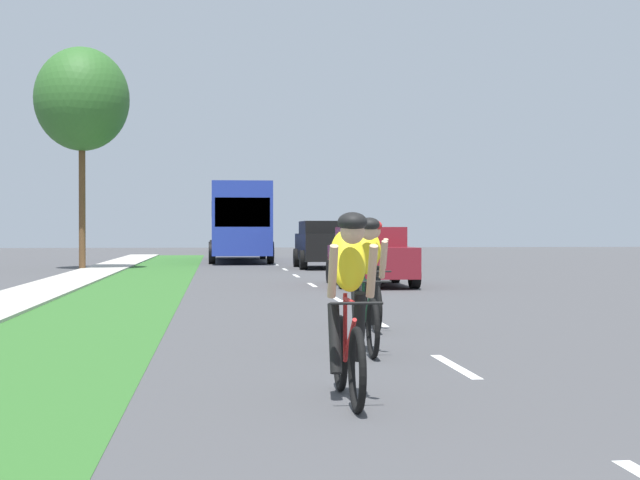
% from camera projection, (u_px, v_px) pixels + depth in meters
% --- Properties ---
extents(ground_plane, '(120.00, 120.00, 0.00)m').
position_uv_depth(ground_plane, '(330.00, 295.00, 21.35)').
color(ground_plane, '#424244').
extents(grass_verge, '(2.58, 70.00, 0.01)m').
position_uv_depth(grass_verge, '(123.00, 296.00, 20.87)').
color(grass_verge, '#2D6026').
rests_on(grass_verge, ground_plane).
extents(sidewalk_concrete, '(1.63, 70.00, 0.10)m').
position_uv_depth(sidewalk_concrete, '(23.00, 297.00, 20.65)').
color(sidewalk_concrete, '#B2ADA3').
rests_on(sidewalk_concrete, ground_plane).
extents(lane_markings_center, '(0.12, 52.71, 0.01)m').
position_uv_depth(lane_markings_center, '(312.00, 285.00, 25.33)').
color(lane_markings_center, white).
rests_on(lane_markings_center, ground_plane).
extents(cyclist_lead, '(0.42, 1.72, 1.58)m').
position_uv_depth(cyclist_lead, '(349.00, 305.00, 8.03)').
color(cyclist_lead, black).
rests_on(cyclist_lead, ground_plane).
extents(cyclist_trailing, '(0.42, 1.72, 1.58)m').
position_uv_depth(cyclist_trailing, '(366.00, 284.00, 11.21)').
color(cyclist_trailing, black).
rests_on(cyclist_trailing, ground_plane).
extents(cyclist_distant, '(0.42, 1.72, 1.58)m').
position_uv_depth(cyclist_distant, '(371.00, 273.00, 13.89)').
color(cyclist_distant, black).
rests_on(cyclist_distant, ground_plane).
extents(sedan_maroon, '(1.98, 4.30, 1.52)m').
position_uv_depth(sedan_maroon, '(371.00, 256.00, 25.07)').
color(sedan_maroon, maroon).
rests_on(sedan_maroon, ground_plane).
extents(suv_black, '(2.15, 4.70, 1.79)m').
position_uv_depth(suv_black, '(325.00, 243.00, 36.66)').
color(suv_black, black).
rests_on(suv_black, ground_plane).
extents(bus_blue, '(2.78, 11.60, 3.48)m').
position_uv_depth(bus_blue, '(239.00, 219.00, 45.08)').
color(bus_blue, '#23389E').
rests_on(bus_blue, ground_plane).
extents(pickup_dark_green, '(2.22, 5.10, 1.64)m').
position_uv_depth(pickup_dark_green, '(236.00, 240.00, 63.58)').
color(pickup_dark_green, '#194C2D').
rests_on(pickup_dark_green, ground_plane).
extents(street_tree_far, '(3.44, 3.44, 8.13)m').
position_uv_depth(street_tree_far, '(82.00, 100.00, 35.25)').
color(street_tree_far, brown).
rests_on(street_tree_far, ground_plane).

